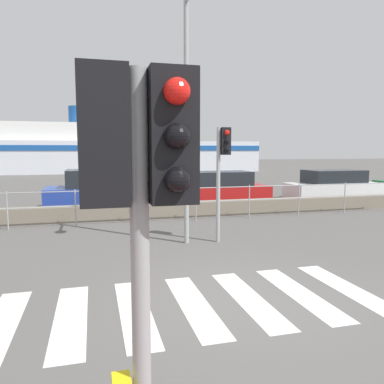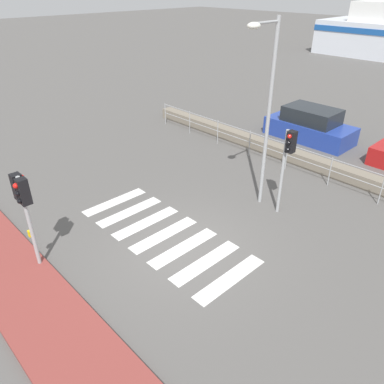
% 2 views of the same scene
% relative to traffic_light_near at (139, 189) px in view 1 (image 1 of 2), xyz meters
% --- Properties ---
extents(ground_plane, '(160.00, 160.00, 0.00)m').
position_rel_traffic_light_near_xyz_m(ground_plane, '(2.11, 3.38, -2.15)').
color(ground_plane, '#565451').
extents(crosswalk, '(5.85, 2.40, 0.01)m').
position_rel_traffic_light_near_xyz_m(crosswalk, '(1.22, 3.38, -2.15)').
color(crosswalk, silver).
rests_on(crosswalk, ground_plane).
extents(seawall, '(19.17, 0.55, 0.51)m').
position_rel_traffic_light_near_xyz_m(seawall, '(2.11, 10.84, -1.90)').
color(seawall, slate).
rests_on(seawall, ground_plane).
extents(harbor_fence, '(17.29, 0.04, 1.15)m').
position_rel_traffic_light_near_xyz_m(harbor_fence, '(2.11, 9.96, -1.39)').
color(harbor_fence, '#9EA0A3').
rests_on(harbor_fence, ground_plane).
extents(traffic_light_near, '(0.58, 0.41, 2.76)m').
position_rel_traffic_light_near_xyz_m(traffic_light_near, '(0.00, 0.00, 0.00)').
color(traffic_light_near, '#9EA0A3').
rests_on(traffic_light_near, ground_plane).
extents(traffic_light_far, '(0.34, 0.32, 2.91)m').
position_rel_traffic_light_near_xyz_m(traffic_light_far, '(2.94, 7.01, -0.02)').
color(traffic_light_far, '#9EA0A3').
rests_on(traffic_light_far, ground_plane).
extents(streetlamp, '(0.32, 1.35, 5.99)m').
position_rel_traffic_light_near_xyz_m(streetlamp, '(2.03, 6.85, 1.58)').
color(streetlamp, '#9EA0A3').
rests_on(streetlamp, ground_plane).
extents(ferry_boat, '(30.76, 6.75, 6.84)m').
position_rel_traffic_light_near_xyz_m(ferry_boat, '(1.36, 39.41, -0.00)').
color(ferry_boat, silver).
rests_on(ferry_boat, ground_plane).
extents(parked_car_blue, '(4.13, 1.87, 1.56)m').
position_rel_traffic_light_near_xyz_m(parked_car_blue, '(-0.01, 13.65, -1.49)').
color(parked_car_blue, '#233D9E').
rests_on(parked_car_blue, ground_plane).
extents(parked_car_red, '(4.11, 1.70, 1.41)m').
position_rel_traffic_light_near_xyz_m(parked_car_red, '(5.28, 13.65, -1.56)').
color(parked_car_red, '#B21919').
rests_on(parked_car_red, ground_plane).
extents(parked_car_white, '(4.51, 1.77, 1.39)m').
position_rel_traffic_light_near_xyz_m(parked_car_white, '(10.96, 13.65, -1.56)').
color(parked_car_white, silver).
rests_on(parked_car_white, ground_plane).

